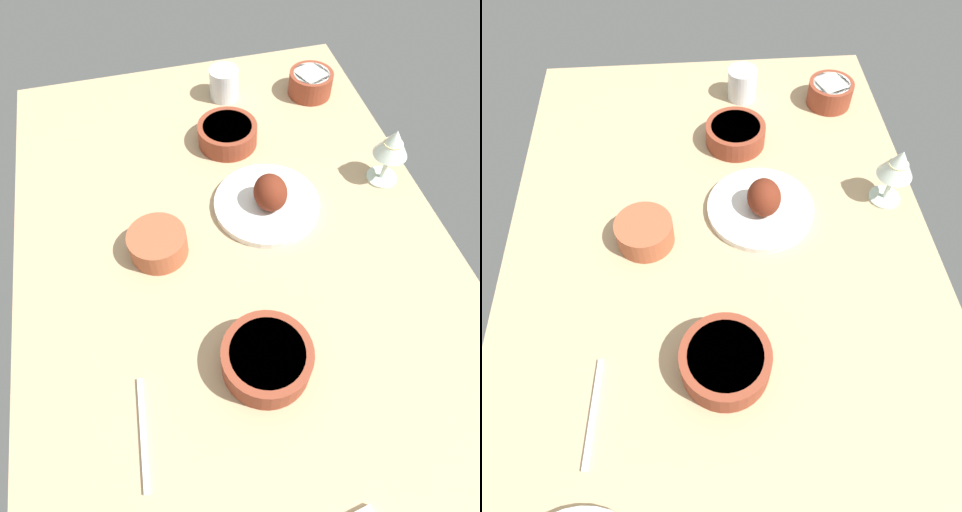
# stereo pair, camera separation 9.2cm
# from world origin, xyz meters

# --- Properties ---
(dining_table) EXTENTS (1.40, 0.90, 0.04)m
(dining_table) POSITION_xyz_m (0.00, 0.00, 0.02)
(dining_table) COLOR tan
(dining_table) RESTS_ON ground
(plate_near_viewer) EXTENTS (0.23, 0.23, 0.09)m
(plate_near_viewer) POSITION_xyz_m (0.13, -0.10, 0.06)
(plate_near_viewer) COLOR silver
(plate_near_viewer) RESTS_ON dining_table
(bowl_onions) EXTENTS (0.12, 0.12, 0.06)m
(bowl_onions) POSITION_xyz_m (0.07, 0.16, 0.07)
(bowl_onions) COLOR #A35133
(bowl_onions) RESTS_ON dining_table
(bowl_cream) EXTENTS (0.12, 0.12, 0.06)m
(bowl_cream) POSITION_xyz_m (0.49, -0.32, 0.07)
(bowl_cream) COLOR brown
(bowl_cream) RESTS_ON dining_table
(bowl_soup) EXTENTS (0.14, 0.14, 0.05)m
(bowl_soup) POSITION_xyz_m (0.35, -0.06, 0.07)
(bowl_soup) COLOR brown
(bowl_soup) RESTS_ON dining_table
(bowl_pasta) EXTENTS (0.16, 0.16, 0.06)m
(bowl_pasta) POSITION_xyz_m (-0.23, 0.01, 0.07)
(bowl_pasta) COLOR brown
(bowl_pasta) RESTS_ON dining_table
(wine_glass) EXTENTS (0.08, 0.08, 0.14)m
(wine_glass) POSITION_xyz_m (0.14, -0.38, 0.14)
(wine_glass) COLOR silver
(wine_glass) RESTS_ON dining_table
(water_tumbler) EXTENTS (0.08, 0.08, 0.08)m
(water_tumbler) POSITION_xyz_m (0.53, -0.09, 0.08)
(water_tumbler) COLOR silver
(water_tumbler) RESTS_ON dining_table
(fork_loose) EXTENTS (0.18, 0.02, 0.01)m
(fork_loose) POSITION_xyz_m (-0.29, 0.24, 0.04)
(fork_loose) COLOR silver
(fork_loose) RESTS_ON dining_table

